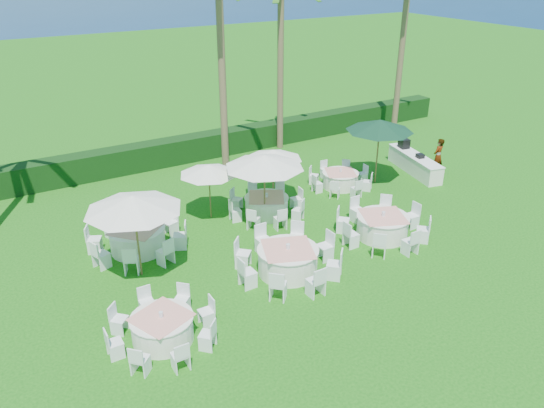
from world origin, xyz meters
The scene contains 18 objects.
ground centered at (0.00, 0.00, 0.00)m, with size 120.00×120.00×0.00m, color #12530E.
hedge centered at (0.00, 12.00, 0.60)m, with size 34.00×1.00×1.20m, color black.
banquet_table_a centered at (-4.70, -0.35, 0.39)m, with size 2.94×2.94×0.90m.
banquet_table_b centered at (-0.06, 0.78, 0.46)m, with size 3.48×3.48×1.04m.
banquet_table_c centered at (4.16, 1.07, 0.44)m, with size 3.31×3.31×1.00m.
banquet_table_d centered at (-3.81, 4.63, 0.45)m, with size 3.34×3.34×1.02m.
banquet_table_e centered at (1.42, 4.75, 0.40)m, with size 3.05×3.05×0.92m.
banquet_table_f centered at (5.57, 5.47, 0.37)m, with size 2.77×2.77×0.85m.
umbrella_a centered at (-4.21, 3.05, 2.55)m, with size 3.01×3.01×2.80m.
umbrella_b centered at (1.05, 4.24, 2.49)m, with size 2.97×2.97×2.73m.
umbrella_c centered at (-0.58, 5.63, 2.02)m, with size 2.25×2.25×2.21m.
umbrella_d centered at (2.24, 5.62, 2.10)m, with size 2.35×2.35×2.30m.
umbrella_green centered at (7.26, 5.09, 2.66)m, with size 2.93×2.93×2.92m.
buffet_table centered at (9.65, 5.15, 0.45)m, with size 1.52×3.72×1.29m.
staff_person centered at (10.45, 4.49, 0.84)m, with size 0.61×0.40×1.69m, color gray.
palm_c centered at (1.72, 9.02, 5.68)m, with size 4.41×4.03×10.41m.
palm_d centered at (5.98, 11.28, 4.64)m, with size 4.40×4.17×8.37m.
palm_e centered at (12.32, 9.54, 5.70)m, with size 4.40×3.99×10.45m.
Camera 1 is at (-7.88, -11.57, 9.44)m, focal length 35.00 mm.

